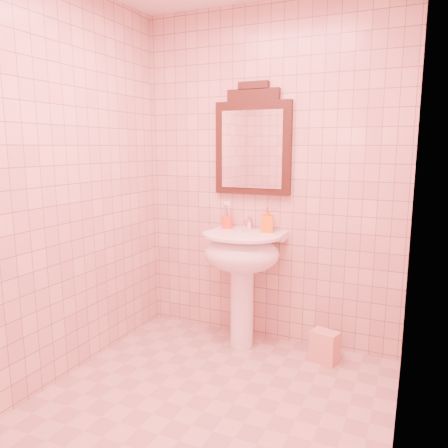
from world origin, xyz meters
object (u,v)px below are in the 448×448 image
at_px(pedestal_sink, 242,261).
at_px(towel, 325,347).
at_px(mirror, 253,143).
at_px(toothbrush_cup, 227,222).
at_px(soap_dispenser, 267,220).

distance_m(pedestal_sink, towel, 0.83).
relative_size(mirror, toothbrush_cup, 4.41).
xyz_separation_m(pedestal_sink, soap_dispenser, (0.14, 0.13, 0.30)).
distance_m(pedestal_sink, soap_dispenser, 0.35).
height_order(pedestal_sink, mirror, mirror).
bearing_deg(mirror, towel, -17.61).
height_order(pedestal_sink, towel, pedestal_sink).
xyz_separation_m(soap_dispenser, towel, (0.48, -0.13, -0.85)).
relative_size(mirror, soap_dispenser, 4.32).
bearing_deg(mirror, soap_dispenser, -25.46).
xyz_separation_m(toothbrush_cup, towel, (0.81, -0.15, -0.80)).
height_order(mirror, soap_dispenser, mirror).
distance_m(toothbrush_cup, towel, 1.15).
bearing_deg(pedestal_sink, mirror, 90.00).
bearing_deg(towel, toothbrush_cup, 169.74).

